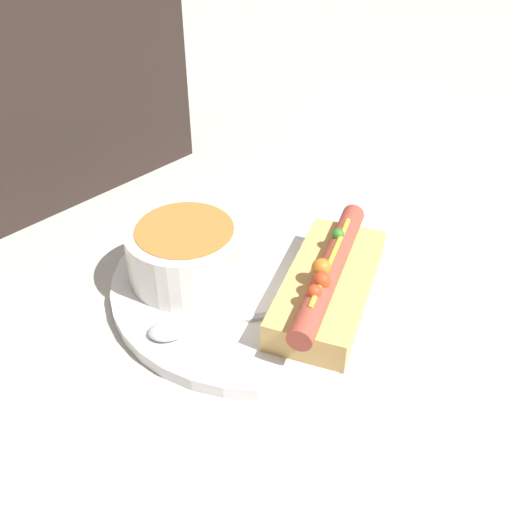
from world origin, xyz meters
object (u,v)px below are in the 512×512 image
at_px(hot_dog, 328,283).
at_px(spoon, 190,326).
at_px(salt_shaker, 105,138).
at_px(soup_bowl, 186,250).

bearing_deg(hot_dog, spoon, 127.96).
bearing_deg(salt_shaker, hot_dog, -92.73).
relative_size(soup_bowl, spoon, 0.83).
distance_m(soup_bowl, spoon, 0.08).
distance_m(soup_bowl, salt_shaker, 0.28).
bearing_deg(soup_bowl, hot_dog, -61.16).
relative_size(soup_bowl, salt_shaker, 1.46).
relative_size(spoon, salt_shaker, 1.77).
xyz_separation_m(soup_bowl, salt_shaker, (0.09, 0.27, -0.00)).
bearing_deg(salt_shaker, spoon, -112.48).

